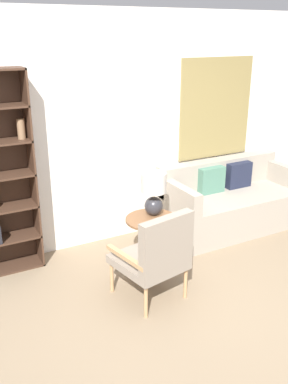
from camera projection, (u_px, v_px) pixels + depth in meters
name	position (u px, v px, depth m)	size (l,w,h in m)	color
ground_plane	(203.00, 328.00, 3.77)	(14.00, 14.00, 0.00)	#847056
wall_back	(109.00, 131.00, 4.98)	(6.40, 0.08, 2.70)	white
armchair	(157.00, 253.00, 3.98)	(0.68, 0.71, 0.93)	tan
couch	(230.00, 203.00, 5.63)	(1.82, 0.85, 0.86)	#9E9384
side_table	(152.00, 223.00, 4.65)	(0.58, 0.58, 0.55)	brown
table_lamp	(154.00, 191.00, 4.63)	(0.27, 0.27, 0.49)	#2D2D33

